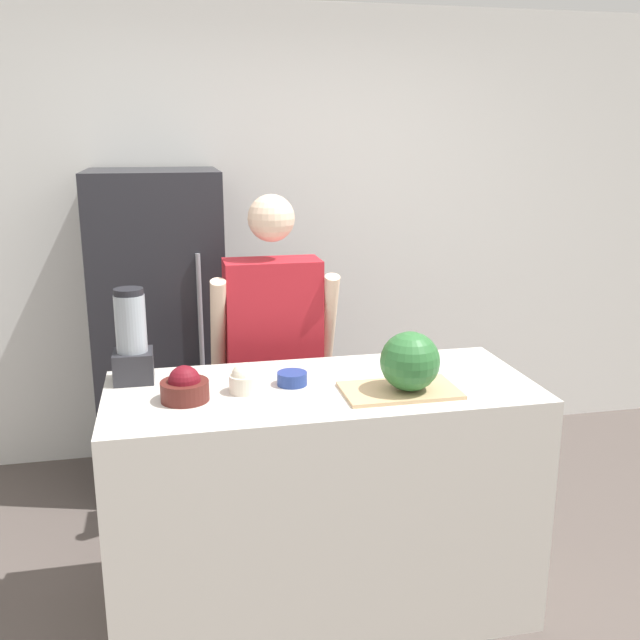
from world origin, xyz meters
name	(u,v)px	position (x,y,z in m)	size (l,w,h in m)	color
wall_back	(261,236)	(0.00, 2.03, 1.30)	(8.00, 0.06, 2.60)	white
counter_island	(322,499)	(0.00, 0.35, 0.48)	(1.62, 0.70, 0.96)	beige
refrigerator	(161,331)	(-0.61, 1.65, 0.85)	(0.67, 0.68, 1.71)	#232328
person	(274,366)	(-0.09, 1.00, 0.83)	(0.58, 0.26, 1.63)	#4C608C
cutting_board	(400,390)	(0.27, 0.22, 0.96)	(0.43, 0.25, 0.01)	tan
watermelon	(410,361)	(0.30, 0.20, 1.08)	(0.22, 0.22, 0.22)	#2D6B33
bowl_cherries	(185,387)	(-0.51, 0.30, 1.01)	(0.17, 0.17, 0.13)	#511E19
bowl_cream	(244,379)	(-0.30, 0.34, 1.01)	(0.11, 0.11, 0.11)	beige
bowl_small_blue	(292,378)	(-0.11, 0.38, 0.98)	(0.11, 0.11, 0.05)	navy
blender	(132,341)	(-0.70, 0.56, 1.12)	(0.15, 0.15, 0.37)	#28282D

